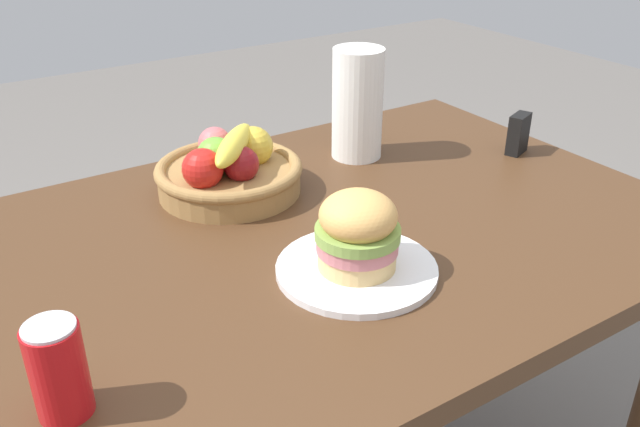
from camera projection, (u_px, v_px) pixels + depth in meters
name	position (u px, v px, depth m)	size (l,w,h in m)	color
dining_table	(307.00, 281.00, 1.24)	(1.40, 0.90, 0.75)	#4C301C
plate	(355.00, 270.00, 1.08)	(0.26, 0.26, 0.01)	white
sandwich	(356.00, 232.00, 1.05)	(0.13, 0.13, 0.13)	#E5BC75
soda_can	(58.00, 370.00, 0.78)	(0.07, 0.07, 0.13)	red
fruit_basket	(229.00, 170.00, 1.32)	(0.29, 0.29, 0.13)	#9E7542
paper_towel_roll	(358.00, 104.00, 1.46)	(0.11, 0.11, 0.24)	white
napkin_holder	(518.00, 134.00, 1.51)	(0.06, 0.03, 0.09)	black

